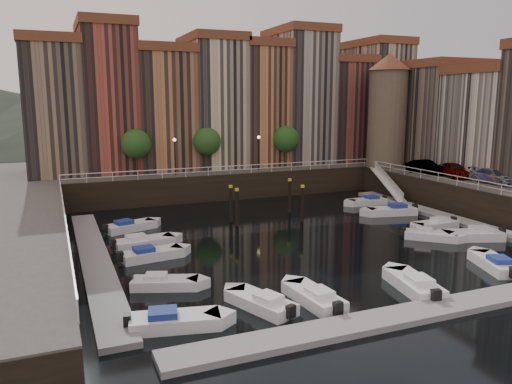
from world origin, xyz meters
name	(u,v)px	position (x,y,z in m)	size (l,w,h in m)	color
ground	(293,235)	(0.00, 0.00, 0.00)	(200.00, 200.00, 0.00)	black
quay_far	(205,175)	(0.00, 26.00, 1.50)	(80.00, 20.00, 3.00)	black
dock_left	(95,259)	(-16.20, -1.00, 0.17)	(2.00, 28.00, 0.35)	gray
dock_right	(450,218)	(16.20, -1.00, 0.17)	(2.00, 28.00, 0.35)	gray
dock_near	(434,309)	(0.00, -17.00, 0.17)	(30.00, 2.00, 0.35)	gray
mountains	(126,112)	(1.72, 110.00, 7.92)	(145.00, 100.00, 18.00)	#2D382D
far_terrace	(235,103)	(3.31, 23.50, 10.95)	(48.70, 10.30, 17.50)	#846C54
right_terrace	(498,116)	(26.50, 3.80, 9.56)	(9.30, 24.30, 14.00)	#706155
corner_tower	(387,109)	(20.00, 14.50, 10.19)	(5.20, 5.20, 13.80)	#6B5B4C
promenade_trees	(213,142)	(-1.33, 18.20, 6.58)	(21.20, 3.20, 5.20)	black
street_lamps	(218,148)	(-1.00, 17.20, 5.90)	(10.36, 0.36, 4.18)	black
railings	(270,182)	(0.00, 4.88, 3.79)	(36.08, 34.04, 0.52)	white
gangway	(387,182)	(17.10, 10.00, 1.92)	(2.78, 8.32, 3.73)	white
mooring_pilings	(266,203)	(-0.03, 5.80, 1.65)	(7.23, 4.30, 3.78)	black
boat_left_0	(173,321)	(-13.46, -13.48, 0.37)	(4.88, 2.61, 1.09)	white
boat_left_1	(163,283)	(-12.76, -7.91, 0.33)	(4.33, 2.83, 0.98)	white
boat_left_2	(151,254)	(-12.44, -2.00, 0.36)	(4.71, 2.25, 1.06)	white
boat_left_3	(143,243)	(-12.44, 1.21, 0.38)	(4.97, 2.38, 1.12)	white
boat_left_4	(129,226)	(-12.68, 6.75, 0.36)	(4.81, 3.07, 1.08)	white
boat_right_1	(474,235)	(13.06, -6.95, 0.39)	(5.14, 3.31, 1.16)	white
boat_right_2	(436,225)	(12.77, -2.89, 0.34)	(4.49, 1.80, 1.02)	white
boat_right_3	(392,211)	(12.58, 3.04, 0.40)	(5.25, 2.86, 1.18)	white
boat_right_4	(368,201)	(13.21, 8.11, 0.35)	(4.51, 1.85, 1.02)	white
boat_near_0	(262,303)	(-8.41, -13.03, 0.35)	(3.10, 4.65, 1.05)	white
boat_near_1	(315,297)	(-5.37, -13.45, 0.36)	(2.05, 4.73, 1.07)	white
boat_near_2	(414,285)	(1.10, -14.06, 0.38)	(2.62, 5.09, 1.14)	white
boat_near_3	(495,264)	(8.78, -13.01, 0.36)	(3.10, 4.81, 1.08)	white
car_a	(454,171)	(21.27, 4.21, 3.80)	(1.88, 4.68, 1.59)	gray
car_b	(425,168)	(20.10, 7.31, 3.77)	(1.64, 4.70, 1.55)	gray
car_c	(494,177)	(21.99, -0.40, 3.73)	(2.05, 5.04, 1.46)	gray
boat_extra_36	(429,235)	(9.73, -5.51, 0.33)	(4.05, 3.91, 0.99)	white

